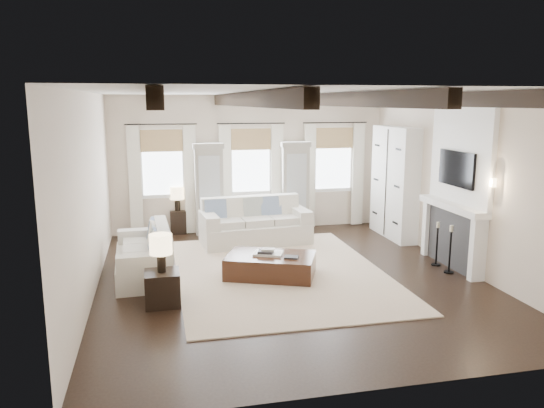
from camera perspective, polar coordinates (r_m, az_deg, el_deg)
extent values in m
plane|color=black|center=(9.38, 1.87, -7.99)|extent=(7.50, 7.50, 0.00)
cube|color=beige|center=(12.62, -2.34, 4.37)|extent=(6.50, 0.04, 3.20)
cube|color=beige|center=(5.52, 11.74, -4.47)|extent=(6.50, 0.04, 3.20)
cube|color=beige|center=(8.77, -19.09, 0.86)|extent=(0.04, 7.50, 3.20)
cube|color=beige|center=(10.29, 19.75, 2.23)|extent=(0.04, 7.50, 3.20)
cube|color=white|center=(8.88, 2.00, 11.94)|extent=(6.50, 7.50, 0.04)
cube|color=black|center=(8.59, -12.62, 10.92)|extent=(0.16, 7.40, 0.22)
cube|color=black|center=(8.72, -2.87, 11.17)|extent=(0.16, 7.40, 0.22)
cube|color=black|center=(9.09, 6.67, 11.10)|extent=(0.16, 7.40, 0.22)
cube|color=black|center=(9.67, 14.96, 10.80)|extent=(0.16, 7.40, 0.22)
cube|color=white|center=(12.39, -11.71, 4.26)|extent=(0.90, 0.03, 1.45)
cube|color=tan|center=(12.28, -11.80, 6.69)|extent=(0.94, 0.04, 0.50)
cube|color=white|center=(12.35, -14.51, 2.34)|extent=(0.28, 0.08, 2.50)
cube|color=white|center=(12.37, -8.75, 2.57)|extent=(0.28, 0.08, 2.50)
cylinder|color=black|center=(12.21, -11.86, 8.40)|extent=(1.60, 0.02, 0.02)
cube|color=white|center=(12.59, -2.31, 4.59)|extent=(0.90, 0.03, 1.45)
cube|color=tan|center=(12.48, -2.28, 6.97)|extent=(0.94, 0.04, 0.50)
cube|color=white|center=(12.44, -5.03, 2.71)|extent=(0.28, 0.08, 2.50)
cube|color=white|center=(12.66, 0.55, 2.90)|extent=(0.28, 0.08, 2.50)
cylinder|color=black|center=(12.41, -2.25, 8.66)|extent=(1.60, 0.02, 0.02)
cube|color=white|center=(13.11, 6.57, 4.78)|extent=(0.90, 0.03, 1.45)
cube|color=tan|center=(13.01, 6.71, 7.07)|extent=(0.94, 0.04, 0.50)
cube|color=white|center=(12.87, 4.06, 3.00)|extent=(0.28, 0.08, 2.50)
cube|color=white|center=(13.28, 9.21, 3.13)|extent=(0.28, 0.08, 2.50)
cylinder|color=black|center=(12.94, 6.82, 8.69)|extent=(1.60, 0.02, 0.02)
cube|color=#A49E91|center=(12.35, -6.82, 1.35)|extent=(0.64, 0.38, 2.00)
cube|color=#B2B7BA|center=(12.13, -6.73, 1.89)|extent=(0.48, 0.02, 1.40)
cube|color=#A49E91|center=(12.22, -6.93, 6.25)|extent=(0.70, 0.42, 0.12)
cube|color=#A49E91|center=(12.72, 2.41, 1.69)|extent=(0.64, 0.38, 2.00)
cube|color=#B2B7BA|center=(12.50, 2.66, 2.23)|extent=(0.48, 0.02, 1.40)
cube|color=#A49E91|center=(12.59, 2.45, 6.46)|extent=(0.70, 0.42, 0.12)
cube|color=#2A2A2C|center=(10.44, 18.96, -3.48)|extent=(0.18, 1.50, 1.10)
cube|color=black|center=(10.47, 18.77, -4.28)|extent=(0.10, 0.90, 0.70)
cube|color=white|center=(9.76, 21.26, -4.63)|extent=(0.26, 0.14, 1.10)
cube|color=white|center=(11.11, 16.60, -2.49)|extent=(0.26, 0.14, 1.10)
cube|color=white|center=(10.28, 18.84, -0.21)|extent=(0.32, 1.90, 0.12)
cube|color=white|center=(10.21, 19.70, 5.00)|extent=(0.10, 1.90, 1.80)
cube|color=black|center=(10.20, 19.27, 3.61)|extent=(0.07, 1.10, 0.64)
cylinder|color=#FFD899|center=(9.35, 22.70, 2.14)|extent=(0.10, 0.10, 0.14)
cube|color=silver|center=(12.28, 13.04, 2.27)|extent=(0.40, 1.70, 2.50)
cube|color=black|center=(12.19, 12.15, 2.24)|extent=(0.01, 0.02, 2.40)
cube|color=beige|center=(9.70, 0.83, -7.29)|extent=(3.66, 5.03, 0.02)
cube|color=silver|center=(11.54, -1.80, -3.22)|extent=(2.39, 1.23, 0.44)
cube|color=silver|center=(11.81, -2.33, -0.43)|extent=(2.21, 0.42, 0.55)
cube|color=silver|center=(11.24, -6.79, -1.77)|extent=(0.36, 1.01, 0.29)
cube|color=silver|center=(11.76, 2.96, -1.14)|extent=(0.36, 1.01, 0.29)
cube|color=silver|center=(11.27, -4.86, -2.04)|extent=(0.67, 0.71, 0.15)
cube|color=silver|center=(11.42, -1.73, -1.84)|extent=(0.67, 0.71, 0.15)
cube|color=silver|center=(11.60, 1.31, -1.63)|extent=(0.67, 0.71, 0.15)
cube|color=slate|center=(11.45, -6.08, -0.68)|extent=(0.48, 0.28, 0.48)
cube|color=silver|center=(11.53, -4.07, -0.56)|extent=(0.48, 0.28, 0.48)
cube|color=beige|center=(11.63, -2.09, -0.44)|extent=(0.48, 0.28, 0.48)
cube|color=slate|center=(11.74, -0.15, -0.33)|extent=(0.48, 0.28, 0.48)
cube|color=silver|center=(11.87, 1.76, -0.21)|extent=(0.48, 0.28, 0.48)
cube|color=silver|center=(9.72, -13.64, -6.42)|extent=(1.01, 2.08, 0.39)
cube|color=silver|center=(9.61, -11.64, -3.81)|extent=(0.30, 1.96, 0.49)
cube|color=silver|center=(10.50, -13.86, -3.31)|extent=(0.89, 0.29, 0.25)
cube|color=silver|center=(8.77, -13.58, -6.13)|extent=(0.89, 0.29, 0.25)
cube|color=silver|center=(10.19, -14.07, -4.09)|extent=(0.61, 0.57, 0.14)
cube|color=silver|center=(9.65, -14.01, -4.94)|extent=(0.61, 0.57, 0.14)
cube|color=silver|center=(9.10, -13.93, -5.89)|extent=(0.61, 0.57, 0.14)
cube|color=slate|center=(10.31, -12.81, -2.69)|extent=(0.23, 0.42, 0.43)
cube|color=silver|center=(10.02, -12.75, -3.07)|extent=(0.23, 0.42, 0.43)
cube|color=beige|center=(9.74, -12.67, -3.48)|extent=(0.23, 0.42, 0.43)
cube|color=slate|center=(9.46, -12.59, -3.91)|extent=(0.23, 0.42, 0.43)
cube|color=silver|center=(9.17, -12.51, -4.37)|extent=(0.23, 0.42, 0.43)
cube|color=beige|center=(8.89, -12.42, -4.85)|extent=(0.23, 0.42, 0.43)
cube|color=black|center=(9.40, -0.15, -6.68)|extent=(1.76, 1.45, 0.40)
cube|color=white|center=(9.38, -0.38, -5.31)|extent=(0.61, 0.54, 0.04)
cube|color=#262628|center=(9.32, -0.67, -5.18)|extent=(0.32, 0.28, 0.04)
cube|color=beige|center=(9.34, -0.38, -4.91)|extent=(0.27, 0.24, 0.03)
cube|color=#262628|center=(9.17, 2.09, -5.74)|extent=(0.29, 0.26, 0.03)
cube|color=black|center=(8.31, -11.69, -8.87)|extent=(0.52, 0.52, 0.52)
cylinder|color=black|center=(8.19, -11.80, -6.22)|extent=(0.13, 0.13, 0.28)
cylinder|color=#F9D89E|center=(8.11, -11.88, -4.24)|extent=(0.34, 0.34, 0.30)
cube|color=black|center=(12.63, -10.07, -1.90)|extent=(0.36, 0.36, 0.54)
cylinder|color=black|center=(12.55, -10.13, -0.09)|extent=(0.13, 0.13, 0.27)
cylinder|color=#F9D89E|center=(12.50, -10.17, 1.18)|extent=(0.33, 0.33, 0.29)
cylinder|color=black|center=(10.19, 18.47, -6.95)|extent=(0.18, 0.18, 0.02)
cylinder|color=black|center=(10.08, 18.60, -4.91)|extent=(0.03, 0.03, 0.78)
cylinder|color=beige|center=(9.98, 18.75, -2.51)|extent=(0.07, 0.07, 0.11)
cylinder|color=black|center=(10.57, 17.20, -6.24)|extent=(0.17, 0.17, 0.02)
cylinder|color=black|center=(10.47, 17.31, -4.36)|extent=(0.03, 0.03, 0.74)
cylinder|color=beige|center=(10.37, 17.44, -2.16)|extent=(0.06, 0.06, 0.11)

